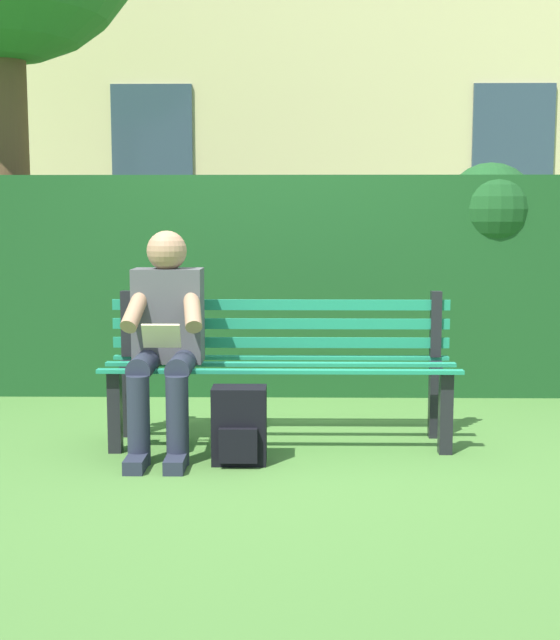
% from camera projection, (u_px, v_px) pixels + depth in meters
% --- Properties ---
extents(ground, '(60.00, 60.00, 0.00)m').
position_uv_depth(ground, '(280.00, 444.00, 4.77)').
color(ground, '#477533').
extents(park_bench, '(1.94, 0.50, 0.85)m').
position_uv_depth(park_bench, '(280.00, 362.00, 4.79)').
color(park_bench, black).
rests_on(park_bench, ground).
extents(person_seated, '(0.44, 0.73, 1.20)m').
position_uv_depth(person_seated, '(165.00, 334.00, 4.60)').
color(person_seated, '#4C4C51').
rests_on(person_seated, ground).
extents(hedge_backdrop, '(5.94, 0.81, 1.65)m').
position_uv_depth(hedge_backdrop, '(246.00, 279.00, 6.26)').
color(hedge_backdrop, '#19471E').
rests_on(hedge_backdrop, ground).
extents(building_facade, '(8.00, 3.07, 7.56)m').
position_uv_depth(building_facade, '(327.00, 16.00, 10.72)').
color(building_facade, beige).
rests_on(building_facade, ground).
extents(backpack, '(0.28, 0.24, 0.40)m').
position_uv_depth(backpack, '(239.00, 426.00, 4.38)').
color(backpack, black).
rests_on(backpack, ground).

